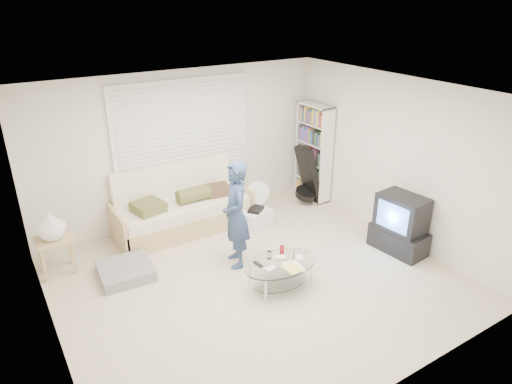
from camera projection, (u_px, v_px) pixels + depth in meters
ground at (257, 280)px, 6.18m from camera, size 5.00×5.00×0.00m
room_shell at (237, 156)px, 5.89m from camera, size 5.02×4.52×2.51m
window_blinds at (183, 130)px, 7.26m from camera, size 2.32×0.08×1.62m
futon_sofa at (182, 209)px, 7.37m from camera, size 2.18×0.88×1.06m
grey_floor_pillow at (126, 271)px, 6.23m from camera, size 0.74×0.74×0.16m
side_table at (51, 228)px, 6.06m from camera, size 0.48×0.38×0.94m
bookshelf at (313, 153)px, 8.30m from camera, size 0.28×0.75×1.77m
guitar_case at (308, 179)px, 8.21m from camera, size 0.45×0.40×1.07m
floor_fan at (257, 196)px, 7.73m from camera, size 0.41×0.27×0.67m
storage_bin at (256, 218)px, 7.51m from camera, size 0.55×0.43×0.34m
tv_unit at (400, 225)px, 6.71m from camera, size 0.52×0.86×0.89m
coffee_table at (281, 268)px, 5.90m from camera, size 1.03×0.68×0.50m
standing_person at (236, 215)px, 6.25m from camera, size 0.51×0.64×1.54m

